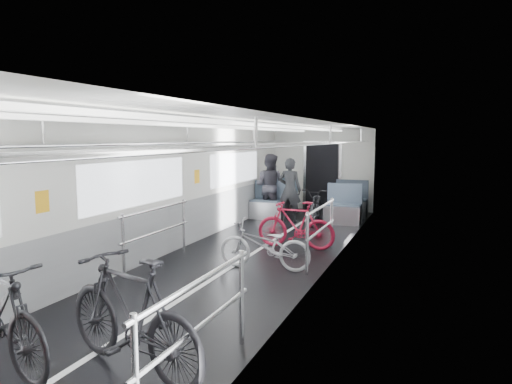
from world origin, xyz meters
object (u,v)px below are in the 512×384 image
bike_right_near (131,314)px  bike_right_mid (264,245)px  person_standing (290,190)px  person_seated (270,186)px  bike_aisle (316,206)px  bike_right_far (296,225)px

bike_right_near → bike_right_mid: size_ratio=1.21×
person_standing → person_seated: 0.82m
bike_aisle → person_seated: (-1.40, 0.42, 0.40)m
bike_right_mid → bike_right_far: bike_right_far is taller
bike_right_mid → bike_right_far: (0.07, 1.56, 0.06)m
bike_aisle → person_standing: size_ratio=1.06×
bike_right_far → person_standing: person_standing is taller
bike_right_mid → bike_right_far: bearing=173.8°
bike_right_near → bike_right_far: bearing=-164.5°
bike_aisle → person_seated: 1.52m
bike_aisle → person_seated: size_ratio=1.01×
bike_right_far → person_standing: 2.89m
bike_aisle → bike_right_mid: bearing=-94.1°
bike_aisle → person_standing: person_standing is taller
bike_right_far → person_seated: person_seated is taller
person_standing → bike_right_far: bearing=111.3°
person_standing → bike_aisle: bearing=-178.1°
bike_right_near → bike_right_far: size_ratio=1.20×
bike_right_far → person_standing: bearing=-160.2°
bike_right_near → person_standing: 7.85m
person_standing → person_seated: person_seated is taller
person_standing → person_seated: (-0.70, 0.42, 0.04)m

